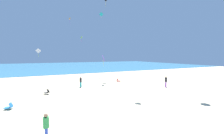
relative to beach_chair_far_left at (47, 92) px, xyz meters
The scene contains 13 objects.
ground_plane 6.78m from the beach_chair_far_left, ahead, with size 120.00×120.00×0.00m, color beige.
ocean_water 48.07m from the beach_chair_far_left, 81.98° to the left, with size 120.00×60.00×0.05m, color teal.
beach_chair_far_left is the anchor object (origin of this frame).
beach_chair_mid_beach 4.92m from the beach_chair_far_left, 128.28° to the right, with size 0.69×0.61×0.54m.
beach_chair_near_camera 12.01m from the beach_chair_far_left, 18.62° to the left, with size 0.83×0.83×0.56m.
person_0 5.01m from the beach_chair_far_left, 25.98° to the left, with size 0.38×0.38×1.47m.
person_2 10.35m from the beach_chair_far_left, 92.23° to the right, with size 0.34×0.34×1.51m.
person_3 15.64m from the beach_chair_far_left, 11.40° to the right, with size 0.42×0.42×1.55m.
kite_teal 22.92m from the beach_chair_far_left, 48.40° to the left, with size 0.96×0.39×1.35m.
kite_white 6.58m from the beach_chair_far_left, 100.23° to the left, with size 0.72×0.18×1.16m.
kite_orange 25.88m from the beach_chair_far_left, 72.80° to the left, with size 0.30×0.62×1.72m.
kite_purple 9.79m from the beach_chair_far_left, 21.22° to the left, with size 0.49×0.96×1.75m.
kite_lime 26.02m from the beach_chair_far_left, 66.33° to the left, with size 0.20×0.79×1.67m.
Camera 1 is at (-7.26, -9.46, 4.49)m, focal length 23.89 mm.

